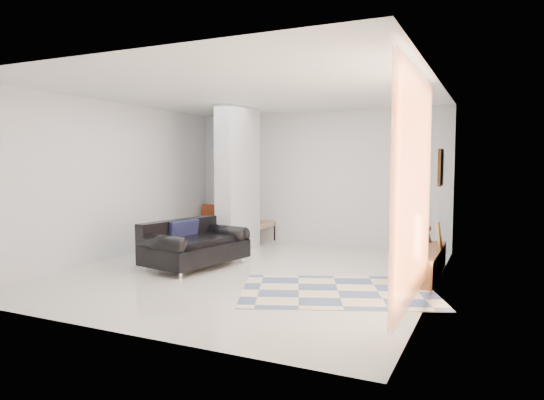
% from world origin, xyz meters
% --- Properties ---
extents(floor, '(6.00, 6.00, 0.00)m').
position_xyz_m(floor, '(0.00, 0.00, 0.00)').
color(floor, beige).
rests_on(floor, ground).
extents(ceiling, '(6.00, 6.00, 0.00)m').
position_xyz_m(ceiling, '(0.00, 0.00, 2.80)').
color(ceiling, white).
rests_on(ceiling, wall_back).
extents(wall_back, '(6.00, 0.00, 6.00)m').
position_xyz_m(wall_back, '(0.00, 3.00, 1.40)').
color(wall_back, silver).
rests_on(wall_back, ground).
extents(wall_front, '(6.00, 0.00, 6.00)m').
position_xyz_m(wall_front, '(0.00, -3.00, 1.40)').
color(wall_front, silver).
rests_on(wall_front, ground).
extents(wall_left, '(0.00, 6.00, 6.00)m').
position_xyz_m(wall_left, '(-2.75, 0.00, 1.40)').
color(wall_left, silver).
rests_on(wall_left, ground).
extents(wall_right, '(0.00, 6.00, 6.00)m').
position_xyz_m(wall_right, '(2.75, 0.00, 1.40)').
color(wall_right, silver).
rests_on(wall_right, ground).
extents(partition_column, '(0.35, 1.20, 2.80)m').
position_xyz_m(partition_column, '(-1.10, 1.60, 1.40)').
color(partition_column, '#B6BBBE').
rests_on(partition_column, floor).
extents(hallway_door, '(0.85, 0.06, 2.04)m').
position_xyz_m(hallway_door, '(-2.10, 2.96, 1.02)').
color(hallway_door, white).
rests_on(hallway_door, floor).
extents(curtain, '(0.00, 2.55, 2.55)m').
position_xyz_m(curtain, '(2.67, -1.15, 1.45)').
color(curtain, orange).
rests_on(curtain, wall_right).
extents(wall_art, '(0.04, 0.45, 0.55)m').
position_xyz_m(wall_art, '(2.72, 0.90, 1.65)').
color(wall_art, '#35200E').
rests_on(wall_art, wall_right).
extents(media_console, '(0.45, 1.89, 0.80)m').
position_xyz_m(media_console, '(2.52, 0.90, 0.20)').
color(media_console, brown).
rests_on(media_console, floor).
extents(loveseat, '(1.31, 1.85, 0.76)m').
position_xyz_m(loveseat, '(-1.06, -0.03, 0.35)').
color(loveseat, silver).
rests_on(loveseat, floor).
extents(daybed, '(1.93, 0.84, 0.77)m').
position_xyz_m(daybed, '(-1.92, 2.62, 0.41)').
color(daybed, black).
rests_on(daybed, floor).
extents(area_rug, '(3.01, 2.53, 0.01)m').
position_xyz_m(area_rug, '(1.60, -0.55, 0.01)').
color(area_rug, beige).
rests_on(area_rug, floor).
extents(cylinder_lamp, '(0.11, 0.11, 0.59)m').
position_xyz_m(cylinder_lamp, '(2.50, 0.28, 0.69)').
color(cylinder_lamp, silver).
rests_on(cylinder_lamp, media_console).
extents(bronze_figurine, '(0.15, 0.15, 0.28)m').
position_xyz_m(bronze_figurine, '(2.47, 1.66, 0.54)').
color(bronze_figurine, black).
rests_on(bronze_figurine, media_console).
extents(vase, '(0.20, 0.20, 0.20)m').
position_xyz_m(vase, '(2.47, 0.69, 0.50)').
color(vase, silver).
rests_on(vase, media_console).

